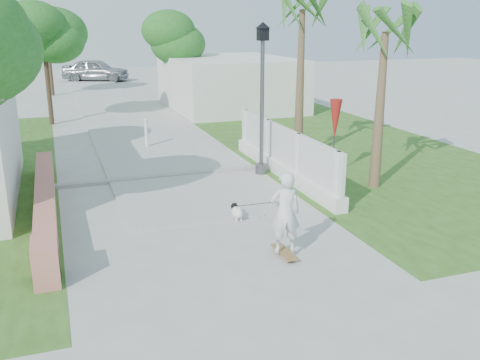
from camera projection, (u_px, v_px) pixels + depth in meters
name	position (u px, v px, depth m)	size (l,w,h in m)	color
ground	(227.00, 260.00, 10.41)	(90.00, 90.00, 0.00)	#B7B7B2
path_strip	(110.00, 107.00, 28.46)	(3.20, 36.00, 0.06)	#B7B7B2
curb	(164.00, 176.00, 15.81)	(6.50, 0.25, 0.10)	#999993
grass_right	(339.00, 145.00, 19.87)	(8.00, 20.00, 0.01)	#32571B
pink_wall	(45.00, 206.00, 12.48)	(0.45, 8.20, 0.80)	#CC7368
lattice_fence	(283.00, 158.00, 15.86)	(0.35, 7.00, 1.50)	white
building_right	(229.00, 83.00, 28.20)	(6.00, 8.00, 2.60)	silver
street_lamp	(262.00, 94.00, 15.60)	(0.44, 0.44, 4.44)	#59595E
bollard	(146.00, 132.00, 19.34)	(0.14, 0.14, 1.09)	white
patio_umbrella	(335.00, 120.00, 15.52)	(0.36, 0.36, 2.30)	#59595E
tree_path_left	(44.00, 36.00, 22.79)	(3.40, 3.40, 5.23)	#4C3826
tree_path_right	(167.00, 39.00, 28.47)	(3.00, 3.00, 4.79)	#4C3826
tree_path_far	(47.00, 31.00, 31.88)	(3.20, 3.20, 5.17)	#4C3826
palm_far	(302.00, 20.00, 16.45)	(1.80, 1.80, 5.30)	brown
palm_near	(385.00, 41.00, 13.88)	(1.80, 1.80, 4.70)	brown
skateboarder	(282.00, 212.00, 10.44)	(0.66, 2.82, 1.73)	olive
dog	(237.00, 211.00, 12.47)	(0.26, 0.56, 0.38)	white
parked_car	(96.00, 70.00, 40.30)	(1.96, 4.88, 1.66)	#989A9F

